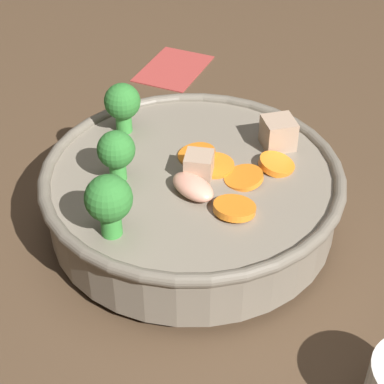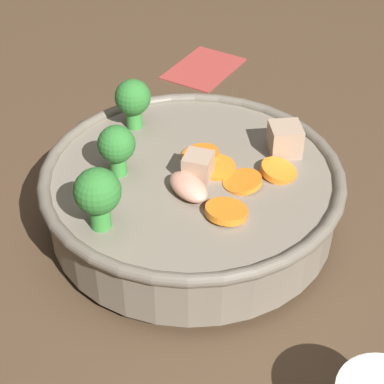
% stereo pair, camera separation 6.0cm
% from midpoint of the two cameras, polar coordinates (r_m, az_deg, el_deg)
% --- Properties ---
extents(ground_plane, '(3.00, 3.00, 0.00)m').
position_cam_midpoint_polar(ground_plane, '(0.63, 2.74, -3.15)').
color(ground_plane, '#4C3826').
extents(stirfry_bowl, '(0.28, 0.28, 0.12)m').
position_cam_midpoint_polar(stirfry_bowl, '(0.60, 2.77, 0.04)').
color(stirfry_bowl, slate).
rests_on(stirfry_bowl, ground_plane).
extents(napkin, '(0.13, 0.10, 0.00)m').
position_cam_midpoint_polar(napkin, '(0.90, 3.01, 10.90)').
color(napkin, '#A33833').
rests_on(napkin, ground_plane).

